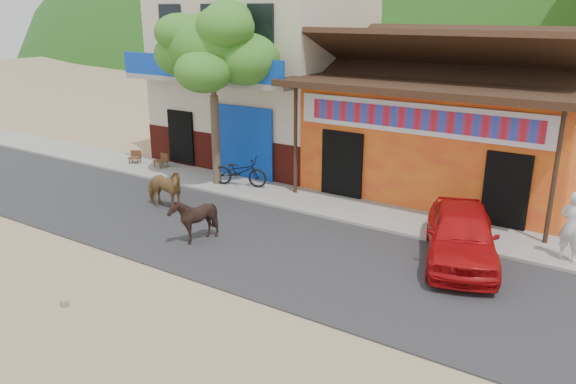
% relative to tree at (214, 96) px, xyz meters
% --- Properties ---
extents(ground, '(120.00, 120.00, 0.00)m').
position_rel_tree_xyz_m(ground, '(4.60, -5.80, -3.12)').
color(ground, '#9E825B').
rests_on(ground, ground).
extents(road, '(60.00, 5.00, 0.04)m').
position_rel_tree_xyz_m(road, '(4.60, -3.30, -3.10)').
color(road, '#28282B').
rests_on(road, ground).
extents(sidewalk, '(60.00, 2.00, 0.12)m').
position_rel_tree_xyz_m(sidewalk, '(4.60, 0.20, -3.06)').
color(sidewalk, gray).
rests_on(sidewalk, ground).
extents(dance_club, '(8.00, 6.00, 3.60)m').
position_rel_tree_xyz_m(dance_club, '(6.60, 4.20, -1.32)').
color(dance_club, orange).
rests_on(dance_club, ground).
extents(cafe_building, '(7.00, 6.00, 7.00)m').
position_rel_tree_xyz_m(cafe_building, '(-0.90, 4.20, 0.38)').
color(cafe_building, beige).
rests_on(cafe_building, ground).
extents(tree, '(3.00, 3.00, 6.00)m').
position_rel_tree_xyz_m(tree, '(0.00, 0.00, 0.00)').
color(tree, '#2D721E').
rests_on(tree, sidewalk).
extents(cow_tan, '(1.56, 0.80, 1.28)m').
position_rel_tree_xyz_m(cow_tan, '(0.22, -2.73, -2.44)').
color(cow_tan, olive).
rests_on(cow_tan, road).
extents(cow_dark, '(1.51, 1.46, 1.26)m').
position_rel_tree_xyz_m(cow_dark, '(2.69, -4.13, -2.45)').
color(cow_dark, black).
rests_on(cow_dark, road).
extents(red_car, '(2.83, 4.29, 1.36)m').
position_rel_tree_xyz_m(red_car, '(8.83, -1.51, -2.40)').
color(red_car, '#B90D0F').
rests_on(red_car, road).
extents(scooter, '(2.02, 1.18, 1.00)m').
position_rel_tree_xyz_m(scooter, '(0.85, 0.18, -2.50)').
color(scooter, black).
rests_on(scooter, sidewalk).
extents(pedestrian, '(0.71, 0.57, 1.71)m').
position_rel_tree_xyz_m(pedestrian, '(11.03, -0.22, -2.15)').
color(pedestrian, silver).
rests_on(pedestrian, sidewalk).
extents(cafe_chair_left, '(0.50, 0.50, 0.93)m').
position_rel_tree_xyz_m(cafe_chair_left, '(-3.11, 0.41, -2.53)').
color(cafe_chair_left, '#4A3118').
rests_on(cafe_chair_left, sidewalk).
extents(cafe_chair_right, '(0.56, 0.56, 0.88)m').
position_rel_tree_xyz_m(cafe_chair_right, '(-4.40, 0.28, -2.56)').
color(cafe_chair_right, '#4F321A').
rests_on(cafe_chair_right, sidewalk).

